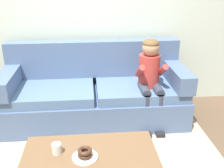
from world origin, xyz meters
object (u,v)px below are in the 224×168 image
(coffee_table, at_px, (90,158))
(person_child, at_px, (150,75))
(donut, at_px, (85,155))
(mug, at_px, (57,149))
(toy_controller, at_px, (50,152))
(couch, at_px, (95,94))

(coffee_table, distance_m, person_child, 1.39)
(donut, bearing_deg, mug, 160.19)
(person_child, height_order, mug, person_child)
(person_child, height_order, toy_controller, person_child)
(mug, bearing_deg, toy_controller, 105.92)
(mug, bearing_deg, coffee_table, -6.57)
(couch, bearing_deg, donut, -95.18)
(person_child, bearing_deg, couch, 162.44)
(coffee_table, xyz_separation_m, toy_controller, (-0.43, 0.59, -0.36))
(mug, bearing_deg, person_child, 46.92)
(coffee_table, bearing_deg, person_child, 56.24)
(couch, xyz_separation_m, mug, (-0.36, -1.31, 0.12))
(person_child, xyz_separation_m, donut, (-0.80, -1.19, -0.22))
(mug, bearing_deg, couch, 74.70)
(person_child, relative_size, toy_controller, 4.87)
(person_child, relative_size, donut, 9.18)
(coffee_table, xyz_separation_m, person_child, (0.76, 1.13, 0.29))
(couch, distance_m, mug, 1.37)
(coffee_table, relative_size, toy_controller, 4.96)
(mug, bearing_deg, donut, -19.81)
(couch, xyz_separation_m, donut, (-0.13, -1.40, 0.10))
(mug, height_order, toy_controller, mug)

